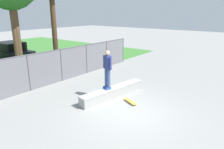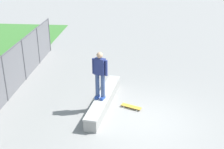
# 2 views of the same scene
# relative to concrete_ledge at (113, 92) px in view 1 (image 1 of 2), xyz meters

# --- Properties ---
(ground_plane) EXTENTS (80.00, 80.00, 0.00)m
(ground_plane) POSITION_rel_concrete_ledge_xyz_m (-0.97, -1.49, -0.24)
(ground_plane) COLOR gray
(concrete_ledge) EXTENTS (3.79, 1.01, 0.48)m
(concrete_ledge) POSITION_rel_concrete_ledge_xyz_m (0.00, 0.00, 0.00)
(concrete_ledge) COLOR #999993
(concrete_ledge) RESTS_ON ground
(skateboarder) EXTENTS (0.37, 0.58, 1.82)m
(skateboarder) POSITION_rel_concrete_ledge_xyz_m (-0.29, 0.10, 1.25)
(skateboarder) COLOR #2647A5
(skateboarder) RESTS_ON concrete_ledge
(skateboard) EXTENTS (0.50, 0.81, 0.09)m
(skateboard) POSITION_rel_concrete_ledge_xyz_m (-0.09, -1.06, -0.17)
(skateboard) COLOR gold
(skateboard) RESTS_ON ground
(chainlink_fence) EXTENTS (14.69, 0.07, 1.92)m
(chainlink_fence) POSITION_rel_concrete_ledge_xyz_m (-0.97, 3.89, 0.79)
(chainlink_fence) COLOR #4C4C51
(chainlink_fence) RESTS_ON ground
(car_black) EXTENTS (2.23, 4.31, 1.66)m
(car_black) POSITION_rel_concrete_ledge_xyz_m (0.58, 10.89, 0.59)
(car_black) COLOR black
(car_black) RESTS_ON ground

